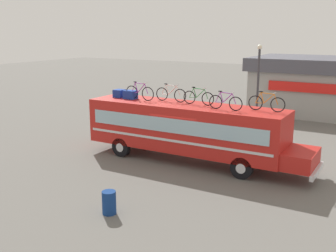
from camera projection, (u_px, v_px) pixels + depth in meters
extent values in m
plane|color=#605E59|center=(184.00, 160.00, 20.87)|extent=(120.00, 120.00, 0.00)
cube|color=red|center=(184.00, 126.00, 20.47)|extent=(10.21, 2.42, 2.26)
cube|color=red|center=(301.00, 159.00, 17.82)|extent=(1.30, 2.22, 0.73)
cube|color=#99B7C6|center=(172.00, 126.00, 19.38)|extent=(9.39, 0.04, 0.69)
cube|color=#99B7C6|center=(195.00, 117.00, 21.43)|extent=(9.39, 0.04, 0.69)
cube|color=silver|center=(172.00, 141.00, 19.54)|extent=(9.80, 0.03, 0.12)
cube|color=silver|center=(195.00, 130.00, 21.60)|extent=(9.80, 0.03, 0.12)
cube|color=silver|center=(317.00, 171.00, 17.58)|extent=(0.16, 2.30, 0.24)
cylinder|color=black|center=(242.00, 168.00, 18.16)|extent=(1.01, 0.28, 1.01)
cylinder|color=silver|center=(242.00, 168.00, 18.16)|extent=(0.46, 0.30, 0.46)
cylinder|color=black|center=(257.00, 155.00, 19.96)|extent=(1.01, 0.28, 1.01)
cylinder|color=silver|center=(257.00, 155.00, 19.96)|extent=(0.46, 0.30, 0.46)
cylinder|color=black|center=(121.00, 147.00, 21.41)|extent=(1.01, 0.28, 1.01)
cylinder|color=silver|center=(121.00, 147.00, 21.41)|extent=(0.46, 0.30, 0.46)
cylinder|color=black|center=(144.00, 138.00, 23.21)|extent=(1.01, 0.28, 1.01)
cylinder|color=silver|center=(144.00, 138.00, 23.21)|extent=(0.46, 0.30, 0.46)
cube|color=#193899|center=(119.00, 93.00, 22.29)|extent=(0.52, 0.54, 0.42)
cube|color=#193899|center=(130.00, 95.00, 21.77)|extent=(0.68, 0.47, 0.45)
torus|color=black|center=(132.00, 92.00, 21.57)|extent=(0.73, 0.04, 0.73)
torus|color=black|center=(148.00, 94.00, 21.08)|extent=(0.73, 0.04, 0.73)
cylinder|color=purple|center=(136.00, 88.00, 21.36)|extent=(0.20, 0.04, 0.52)
cylinder|color=purple|center=(141.00, 88.00, 21.22)|extent=(0.47, 0.04, 0.50)
cylinder|color=purple|center=(140.00, 83.00, 21.20)|extent=(0.60, 0.04, 0.07)
cylinder|color=purple|center=(135.00, 93.00, 21.48)|extent=(0.38, 0.03, 0.05)
cylinder|color=purple|center=(133.00, 88.00, 21.46)|extent=(0.25, 0.03, 0.54)
cylinder|color=purple|center=(146.00, 89.00, 21.07)|extent=(0.21, 0.03, 0.51)
cylinder|color=silver|center=(145.00, 83.00, 21.05)|extent=(0.03, 0.44, 0.03)
ellipsoid|color=black|center=(135.00, 82.00, 21.34)|extent=(0.20, 0.08, 0.06)
torus|color=black|center=(162.00, 94.00, 21.19)|extent=(0.69, 0.04, 0.69)
torus|color=black|center=(180.00, 96.00, 20.66)|extent=(0.69, 0.04, 0.69)
cylinder|color=white|center=(167.00, 89.00, 20.97)|extent=(0.21, 0.04, 0.49)
cylinder|color=white|center=(173.00, 90.00, 20.81)|extent=(0.50, 0.04, 0.47)
cylinder|color=white|center=(171.00, 85.00, 20.80)|extent=(0.64, 0.04, 0.07)
cylinder|color=white|center=(165.00, 94.00, 21.08)|extent=(0.41, 0.03, 0.05)
cylinder|color=white|center=(164.00, 89.00, 21.07)|extent=(0.26, 0.03, 0.51)
cylinder|color=white|center=(178.00, 91.00, 20.65)|extent=(0.22, 0.03, 0.48)
cylinder|color=silver|center=(177.00, 85.00, 20.64)|extent=(0.03, 0.44, 0.03)
ellipsoid|color=black|center=(166.00, 84.00, 20.95)|extent=(0.20, 0.08, 0.06)
torus|color=black|center=(189.00, 97.00, 20.27)|extent=(0.66, 0.04, 0.66)
torus|color=black|center=(208.00, 99.00, 19.78)|extent=(0.66, 0.04, 0.66)
cylinder|color=green|center=(195.00, 93.00, 20.06)|extent=(0.19, 0.04, 0.47)
cylinder|color=green|center=(200.00, 94.00, 19.92)|extent=(0.46, 0.04, 0.45)
cylinder|color=green|center=(199.00, 89.00, 19.91)|extent=(0.60, 0.04, 0.07)
cylinder|color=green|center=(193.00, 97.00, 20.17)|extent=(0.38, 0.03, 0.05)
cylinder|color=green|center=(192.00, 93.00, 20.16)|extent=(0.25, 0.03, 0.49)
cylinder|color=green|center=(206.00, 94.00, 19.77)|extent=(0.21, 0.03, 0.46)
cylinder|color=silver|center=(205.00, 89.00, 19.75)|extent=(0.03, 0.44, 0.03)
ellipsoid|color=black|center=(194.00, 87.00, 20.04)|extent=(0.20, 0.08, 0.06)
torus|color=black|center=(216.00, 102.00, 18.95)|extent=(0.65, 0.04, 0.65)
torus|color=black|center=(236.00, 104.00, 18.47)|extent=(0.65, 0.04, 0.65)
cylinder|color=purple|center=(222.00, 97.00, 18.75)|extent=(0.19, 0.04, 0.46)
cylinder|color=purple|center=(228.00, 98.00, 18.61)|extent=(0.46, 0.04, 0.45)
cylinder|color=purple|center=(226.00, 93.00, 18.59)|extent=(0.59, 0.04, 0.07)
cylinder|color=purple|center=(219.00, 102.00, 18.85)|extent=(0.38, 0.03, 0.05)
cylinder|color=purple|center=(218.00, 97.00, 18.84)|extent=(0.24, 0.03, 0.48)
cylinder|color=purple|center=(234.00, 99.00, 18.46)|extent=(0.21, 0.03, 0.45)
cylinder|color=silver|center=(232.00, 93.00, 18.44)|extent=(0.03, 0.44, 0.03)
ellipsoid|color=black|center=(220.00, 91.00, 18.73)|extent=(0.20, 0.08, 0.06)
torus|color=black|center=(256.00, 103.00, 18.66)|extent=(0.67, 0.04, 0.67)
torus|color=black|center=(278.00, 105.00, 18.16)|extent=(0.67, 0.04, 0.67)
cylinder|color=orange|center=(262.00, 98.00, 18.46)|extent=(0.20, 0.04, 0.48)
cylinder|color=orange|center=(269.00, 99.00, 18.31)|extent=(0.48, 0.04, 0.46)
cylinder|color=orange|center=(268.00, 93.00, 18.30)|extent=(0.62, 0.04, 0.07)
cylinder|color=orange|center=(260.00, 103.00, 18.57)|extent=(0.39, 0.03, 0.05)
cylinder|color=orange|center=(258.00, 98.00, 18.55)|extent=(0.25, 0.03, 0.50)
cylinder|color=orange|center=(276.00, 100.00, 18.16)|extent=(0.21, 0.03, 0.47)
cylinder|color=silver|center=(274.00, 93.00, 18.14)|extent=(0.03, 0.44, 0.03)
ellipsoid|color=black|center=(261.00, 92.00, 18.43)|extent=(0.20, 0.08, 0.06)
cube|color=#9E9E99|center=(313.00, 92.00, 32.61)|extent=(8.65, 6.79, 3.41)
cube|color=#4C4C56|center=(315.00, 64.00, 32.10)|extent=(9.35, 7.34, 1.00)
cube|color=red|center=(304.00, 87.00, 29.49)|extent=(5.19, 0.16, 0.70)
cylinder|color=navy|center=(109.00, 203.00, 14.68)|extent=(0.51, 0.51, 0.86)
cylinder|color=#38383D|center=(257.00, 93.00, 25.16)|extent=(0.14, 0.14, 5.41)
sphere|color=#F2EDCC|center=(260.00, 47.00, 24.52)|extent=(0.29, 0.29, 0.29)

